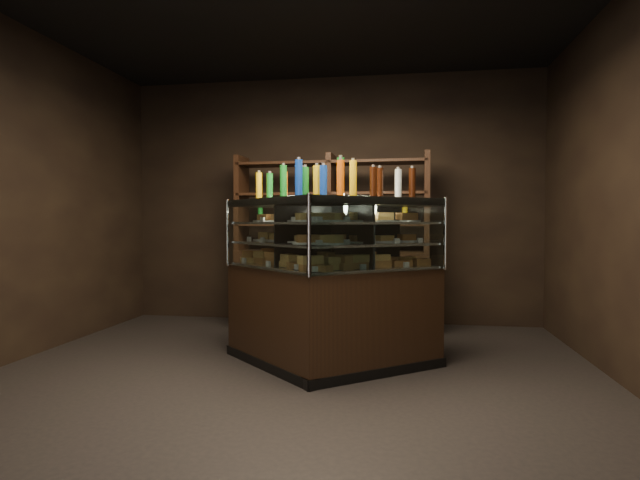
# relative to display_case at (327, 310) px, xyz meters

# --- Properties ---
(ground) EXTENTS (5.00, 5.00, 0.00)m
(ground) POSITION_rel_display_case_xyz_m (-0.24, -0.58, -0.48)
(ground) COLOR black
(ground) RESTS_ON ground
(room_shell) EXTENTS (5.02, 5.02, 3.01)m
(room_shell) POSITION_rel_display_case_xyz_m (-0.24, -0.58, 1.46)
(room_shell) COLOR black
(room_shell) RESTS_ON ground
(display_case) EXTENTS (1.99, 1.39, 1.44)m
(display_case) POSITION_rel_display_case_xyz_m (0.00, 0.00, 0.00)
(display_case) COLOR black
(display_case) RESTS_ON ground
(food_display) EXTENTS (1.61, 0.95, 0.44)m
(food_display) POSITION_rel_display_case_xyz_m (-0.00, -0.00, 0.62)
(food_display) COLOR #CA8748
(food_display) RESTS_ON display_case
(bottles_top) EXTENTS (1.44, 0.81, 0.30)m
(bottles_top) POSITION_rel_display_case_xyz_m (0.00, 0.00, 1.09)
(bottles_top) COLOR #0F38B2
(bottles_top) RESTS_ON display_case
(potted_conifer) EXTENTS (0.41, 0.41, 0.88)m
(potted_conifer) POSITION_rel_display_case_xyz_m (0.26, 0.74, 0.02)
(potted_conifer) COLOR black
(potted_conifer) RESTS_ON ground
(back_shelving) EXTENTS (2.21, 0.48, 2.00)m
(back_shelving) POSITION_rel_display_case_xyz_m (-0.17, 1.47, 0.13)
(back_shelving) COLOR black
(back_shelving) RESTS_ON ground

